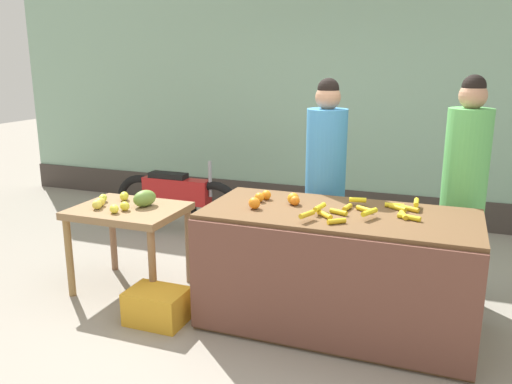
{
  "coord_description": "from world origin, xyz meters",
  "views": [
    {
      "loc": [
        1.22,
        -3.57,
        1.95
      ],
      "look_at": [
        -0.18,
        0.15,
        0.93
      ],
      "focal_mm": 36.55,
      "sensor_mm": 36.0,
      "label": 1
    }
  ],
  "objects": [
    {
      "name": "orange_pile",
      "position": [
        0.02,
        0.02,
        0.93
      ],
      "size": [
        0.36,
        0.36,
        0.09
      ],
      "color": "orange",
      "rests_on": "fruit_stall_counter"
    },
    {
      "name": "mango_papaya_pile",
      "position": [
        -1.27,
        0.03,
        0.8
      ],
      "size": [
        0.56,
        0.49,
        0.14
      ],
      "color": "yellow",
      "rests_on": "side_table_wooden"
    },
    {
      "name": "produce_crate",
      "position": [
        -0.75,
        -0.45,
        0.13
      ],
      "size": [
        0.44,
        0.32,
        0.26
      ],
      "primitive_type": "cube",
      "rotation": [
        0.0,
        0.0,
        0.0
      ],
      "color": "gold",
      "rests_on": "ground"
    },
    {
      "name": "parked_motorcycle",
      "position": [
        -1.64,
        1.47,
        0.4
      ],
      "size": [
        1.6,
        0.18,
        0.88
      ],
      "color": "black",
      "rests_on": "ground"
    },
    {
      "name": "vendor_woman_blue_shirt",
      "position": [
        0.25,
        0.69,
        0.91
      ],
      "size": [
        0.34,
        0.34,
        1.8
      ],
      "color": "#33333D",
      "rests_on": "ground"
    },
    {
      "name": "fruit_stall_counter",
      "position": [
        0.52,
        -0.01,
        0.44
      ],
      "size": [
        1.95,
        0.91,
        0.88
      ],
      "color": "brown",
      "rests_on": "ground"
    },
    {
      "name": "produce_sack",
      "position": [
        -0.57,
        0.7,
        0.24
      ],
      "size": [
        0.37,
        0.32,
        0.48
      ],
      "primitive_type": "ellipsoid",
      "rotation": [
        0.0,
        0.0,
        3.1
      ],
      "color": "maroon",
      "rests_on": "ground"
    },
    {
      "name": "market_wall_back",
      "position": [
        0.0,
        2.87,
        1.62
      ],
      "size": [
        9.58,
        0.23,
        3.31
      ],
      "color": "#8CB299",
      "rests_on": "ground"
    },
    {
      "name": "ground_plane",
      "position": [
        0.0,
        0.0,
        0.0
      ],
      "size": [
        24.0,
        24.0,
        0.0
      ],
      "primitive_type": "plane",
      "color": "gray"
    },
    {
      "name": "banana_bunch_pile",
      "position": [
        0.72,
        0.02,
        0.91
      ],
      "size": [
        0.77,
        0.73,
        0.07
      ],
      "color": "gold",
      "rests_on": "fruit_stall_counter"
    },
    {
      "name": "vendor_woman_green_shirt",
      "position": [
        1.35,
        0.74,
        0.93
      ],
      "size": [
        0.34,
        0.34,
        1.84
      ],
      "color": "#33333D",
      "rests_on": "ground"
    },
    {
      "name": "side_table_wooden",
      "position": [
        -1.27,
        0.0,
        0.63
      ],
      "size": [
        0.9,
        0.7,
        0.74
      ],
      "color": "olive",
      "rests_on": "ground"
    }
  ]
}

